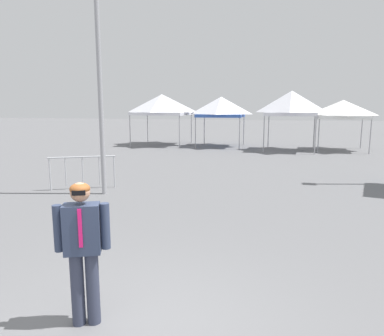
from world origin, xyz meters
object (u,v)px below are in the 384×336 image
object	(u,v)px
light_pole_opposite_side	(97,8)
crowd_barrier_mid_lot	(82,166)
canopy_tent_center	(343,109)
canopy_tent_right_of_center	(162,105)
canopy_tent_behind_right	(291,103)
canopy_tent_far_right	(221,107)
person_foreground	(83,244)

from	to	relation	value
light_pole_opposite_side	crowd_barrier_mid_lot	world-z (taller)	light_pole_opposite_side
canopy_tent_center	canopy_tent_right_of_center	bearing A→B (deg)	178.51
canopy_tent_behind_right	canopy_tent_center	world-z (taller)	canopy_tent_behind_right
canopy_tent_right_of_center	crowd_barrier_mid_lot	distance (m)	13.96
canopy_tent_far_right	person_foreground	world-z (taller)	canopy_tent_far_right
canopy_tent_behind_right	crowd_barrier_mid_lot	xyz separation A→B (m)	(-6.52, -12.41, -2.10)
canopy_tent_far_right	light_pole_opposite_side	size ratio (longest dim) A/B	0.34
light_pole_opposite_side	crowd_barrier_mid_lot	distance (m)	4.76
canopy_tent_right_of_center	light_pole_opposite_side	size ratio (longest dim) A/B	0.38
canopy_tent_center	light_pole_opposite_side	xyz separation A→B (m)	(-8.55, -13.78, 2.90)
canopy_tent_right_of_center	canopy_tent_behind_right	xyz separation A→B (m)	(8.63, -1.24, 0.07)
canopy_tent_far_right	crowd_barrier_mid_lot	bearing A→B (deg)	-98.46
person_foreground	canopy_tent_center	bearing A→B (deg)	74.57
canopy_tent_right_of_center	crowd_barrier_mid_lot	bearing A→B (deg)	-81.23
person_foreground	canopy_tent_behind_right	bearing A→B (deg)	82.55
canopy_tent_far_right	person_foreground	bearing A→B (deg)	-84.31
canopy_tent_far_right	person_foreground	distance (m)	20.37
person_foreground	light_pole_opposite_side	world-z (taller)	light_pole_opposite_side
canopy_tent_right_of_center	crowd_barrier_mid_lot	size ratio (longest dim) A/B	1.97
canopy_tent_center	crowd_barrier_mid_lot	size ratio (longest dim) A/B	1.63
canopy_tent_far_right	light_pole_opposite_side	bearing A→B (deg)	-94.25
person_foreground	crowd_barrier_mid_lot	world-z (taller)	person_foreground
crowd_barrier_mid_lot	canopy_tent_center	bearing A→B (deg)	54.47
canopy_tent_behind_right	canopy_tent_center	bearing A→B (deg)	17.32
canopy_tent_behind_right	person_foreground	distance (m)	19.20
canopy_tent_far_right	canopy_tent_center	size ratio (longest dim) A/B	1.08
canopy_tent_right_of_center	canopy_tent_behind_right	distance (m)	8.72
canopy_tent_right_of_center	person_foreground	world-z (taller)	canopy_tent_right_of_center
canopy_tent_right_of_center	canopy_tent_far_right	bearing A→B (deg)	0.22
canopy_tent_behind_right	light_pole_opposite_side	world-z (taller)	light_pole_opposite_side
canopy_tent_behind_right	canopy_tent_center	size ratio (longest dim) A/B	1.18
canopy_tent_center	canopy_tent_behind_right	bearing A→B (deg)	-162.68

